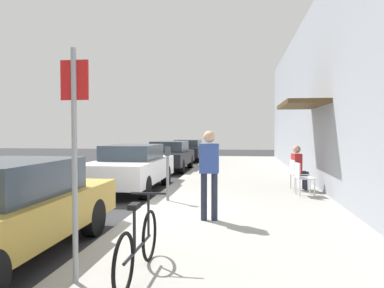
{
  "coord_description": "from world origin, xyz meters",
  "views": [
    {
      "loc": [
        2.22,
        -7.49,
        1.8
      ],
      "look_at": [
        0.05,
        8.65,
        1.26
      ],
      "focal_mm": 34.06,
      "sensor_mm": 36.0,
      "label": 1
    }
  ],
  "objects_px": {
    "parked_car_2": "(169,155)",
    "parked_car_3": "(188,150)",
    "street_sign": "(75,146)",
    "cafe_chair_0": "(302,177)",
    "parked_car_1": "(132,167)",
    "parked_car_0": "(0,210)",
    "seated_patron_1": "(299,166)",
    "pedestrian_standing": "(209,168)",
    "parking_meter": "(168,169)",
    "bicycle_0": "(138,246)",
    "cafe_chair_1": "(296,172)"
  },
  "relations": [
    {
      "from": "bicycle_0",
      "to": "parked_car_3",
      "type": "bearing_deg",
      "value": 96.57
    },
    {
      "from": "parked_car_3",
      "to": "parked_car_2",
      "type": "bearing_deg",
      "value": -90.0
    },
    {
      "from": "parked_car_2",
      "to": "cafe_chair_0",
      "type": "distance_m",
      "value": 8.45
    },
    {
      "from": "parked_car_0",
      "to": "bicycle_0",
      "type": "distance_m",
      "value": 2.23
    },
    {
      "from": "parked_car_2",
      "to": "seated_patron_1",
      "type": "bearing_deg",
      "value": -49.72
    },
    {
      "from": "parked_car_0",
      "to": "cafe_chair_1",
      "type": "height_order",
      "value": "parked_car_0"
    },
    {
      "from": "parking_meter",
      "to": "cafe_chair_0",
      "type": "height_order",
      "value": "parking_meter"
    },
    {
      "from": "cafe_chair_1",
      "to": "seated_patron_1",
      "type": "distance_m",
      "value": 0.2
    },
    {
      "from": "pedestrian_standing",
      "to": "cafe_chair_0",
      "type": "bearing_deg",
      "value": 53.9
    },
    {
      "from": "street_sign",
      "to": "parked_car_1",
      "type": "bearing_deg",
      "value": 102.13
    },
    {
      "from": "parked_car_3",
      "to": "street_sign",
      "type": "bearing_deg",
      "value": -85.46
    },
    {
      "from": "parked_car_2",
      "to": "parking_meter",
      "type": "relative_size",
      "value": 3.33
    },
    {
      "from": "street_sign",
      "to": "bicycle_0",
      "type": "xyz_separation_m",
      "value": [
        0.64,
        0.26,
        -1.16
      ]
    },
    {
      "from": "parked_car_1",
      "to": "parked_car_2",
      "type": "height_order",
      "value": "parked_car_1"
    },
    {
      "from": "parked_car_0",
      "to": "cafe_chair_0",
      "type": "height_order",
      "value": "parked_car_0"
    },
    {
      "from": "parked_car_3",
      "to": "pedestrian_standing",
      "type": "distance_m",
      "value": 16.08
    },
    {
      "from": "parked_car_0",
      "to": "street_sign",
      "type": "relative_size",
      "value": 1.69
    },
    {
      "from": "seated_patron_1",
      "to": "parked_car_1",
      "type": "bearing_deg",
      "value": -179.3
    },
    {
      "from": "street_sign",
      "to": "parked_car_2",
      "type": "bearing_deg",
      "value": 96.62
    },
    {
      "from": "parked_car_0",
      "to": "cafe_chair_1",
      "type": "distance_m",
      "value": 7.92
    },
    {
      "from": "seated_patron_1",
      "to": "pedestrian_standing",
      "type": "bearing_deg",
      "value": -119.46
    },
    {
      "from": "cafe_chair_0",
      "to": "pedestrian_standing",
      "type": "relative_size",
      "value": 0.51
    },
    {
      "from": "seated_patron_1",
      "to": "parked_car_0",
      "type": "bearing_deg",
      "value": -128.74
    },
    {
      "from": "parked_car_0",
      "to": "bicycle_0",
      "type": "bearing_deg",
      "value": -14.91
    },
    {
      "from": "pedestrian_standing",
      "to": "parking_meter",
      "type": "bearing_deg",
      "value": 122.52
    },
    {
      "from": "parked_car_3",
      "to": "bicycle_0",
      "type": "height_order",
      "value": "parked_car_3"
    },
    {
      "from": "parked_car_0",
      "to": "bicycle_0",
      "type": "height_order",
      "value": "parked_car_0"
    },
    {
      "from": "parked_car_0",
      "to": "parked_car_2",
      "type": "bearing_deg",
      "value": 90.0
    },
    {
      "from": "cafe_chair_0",
      "to": "cafe_chair_1",
      "type": "xyz_separation_m",
      "value": [
        0.0,
        0.97,
        0.0
      ]
    },
    {
      "from": "parked_car_1",
      "to": "pedestrian_standing",
      "type": "xyz_separation_m",
      "value": [
        2.73,
        -3.94,
        0.39
      ]
    },
    {
      "from": "parked_car_2",
      "to": "cafe_chair_0",
      "type": "xyz_separation_m",
      "value": [
        4.92,
        -6.86,
        -0.09
      ]
    },
    {
      "from": "parking_meter",
      "to": "parked_car_3",
      "type": "bearing_deg",
      "value": 96.32
    },
    {
      "from": "cafe_chair_0",
      "to": "seated_patron_1",
      "type": "distance_m",
      "value": 1.0
    },
    {
      "from": "parked_car_3",
      "to": "pedestrian_standing",
      "type": "relative_size",
      "value": 2.59
    },
    {
      "from": "parked_car_0",
      "to": "seated_patron_1",
      "type": "bearing_deg",
      "value": 51.26
    },
    {
      "from": "parking_meter",
      "to": "cafe_chair_1",
      "type": "bearing_deg",
      "value": 32.36
    },
    {
      "from": "parked_car_1",
      "to": "parked_car_2",
      "type": "bearing_deg",
      "value": 90.0
    },
    {
      "from": "cafe_chair_0",
      "to": "parking_meter",
      "type": "bearing_deg",
      "value": -160.93
    },
    {
      "from": "parked_car_2",
      "to": "parked_car_0",
      "type": "bearing_deg",
      "value": -90.0
    },
    {
      "from": "parked_car_3",
      "to": "cafe_chair_1",
      "type": "xyz_separation_m",
      "value": [
        4.92,
        -11.86,
        -0.07
      ]
    },
    {
      "from": "parked_car_1",
      "to": "street_sign",
      "type": "bearing_deg",
      "value": -77.87
    },
    {
      "from": "parked_car_0",
      "to": "parked_car_1",
      "type": "relative_size",
      "value": 1.0
    },
    {
      "from": "cafe_chair_1",
      "to": "pedestrian_standing",
      "type": "relative_size",
      "value": 0.51
    },
    {
      "from": "parking_meter",
      "to": "street_sign",
      "type": "height_order",
      "value": "street_sign"
    },
    {
      "from": "parked_car_1",
      "to": "cafe_chair_0",
      "type": "xyz_separation_m",
      "value": [
        4.92,
        -0.92,
        -0.11
      ]
    },
    {
      "from": "parked_car_1",
      "to": "cafe_chair_1",
      "type": "xyz_separation_m",
      "value": [
        4.92,
        0.05,
        -0.11
      ]
    },
    {
      "from": "parked_car_1",
      "to": "seated_patron_1",
      "type": "height_order",
      "value": "seated_patron_1"
    },
    {
      "from": "parked_car_2",
      "to": "parked_car_3",
      "type": "height_order",
      "value": "parked_car_2"
    },
    {
      "from": "bicycle_0",
      "to": "pedestrian_standing",
      "type": "xyz_separation_m",
      "value": [
        0.58,
        2.79,
        0.64
      ]
    },
    {
      "from": "parked_car_1",
      "to": "street_sign",
      "type": "height_order",
      "value": "street_sign"
    }
  ]
}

